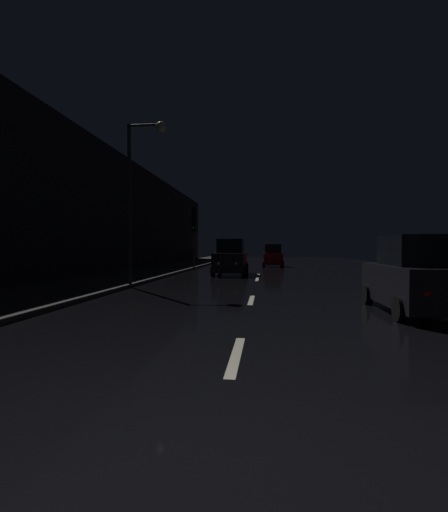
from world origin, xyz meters
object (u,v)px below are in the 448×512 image
at_px(car_approaching_headlights, 231,258).
at_px(car_distant_taillights, 273,256).
at_px(streetlamp_overhead, 140,178).
at_px(car_parked_right_near, 415,277).
at_px(traffic_light_far_left, 194,224).

xyz_separation_m(car_approaching_headlights, car_distant_taillights, (2.86, 10.66, -0.11)).
bearing_deg(car_distant_taillights, streetlamp_overhead, 162.36).
relative_size(car_parked_right_near, car_distant_taillights, 1.00).
distance_m(streetlamp_overhead, car_parked_right_near, 11.24).
bearing_deg(traffic_light_far_left, streetlamp_overhead, 2.79).
distance_m(car_approaching_headlights, car_distant_taillights, 11.04).
bearing_deg(car_distant_taillights, traffic_light_far_left, 131.42).
xyz_separation_m(streetlamp_overhead, car_approaching_headlights, (3.12, 8.16, -3.64)).
height_order(streetlamp_overhead, car_parked_right_near, streetlamp_overhead).
bearing_deg(car_approaching_headlights, streetlamp_overhead, -20.96).
xyz_separation_m(car_parked_right_near, car_distant_taillights, (-3.24, 24.02, 0.00)).
relative_size(car_approaching_headlights, car_distant_taillights, 1.12).
relative_size(traffic_light_far_left, car_distant_taillights, 1.21).
distance_m(traffic_light_far_left, car_distant_taillights, 8.73).
relative_size(traffic_light_far_left, car_parked_right_near, 1.21).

